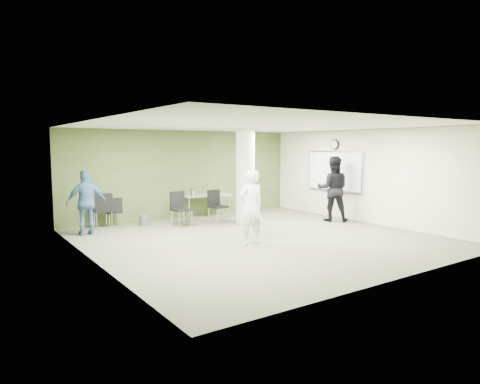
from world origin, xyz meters
TOP-DOWN VIEW (x-y plane):
  - floor at (0.00, 0.00)m, footprint 8.00×8.00m
  - ceiling at (0.00, 0.00)m, footprint 8.00×8.00m
  - wall_back at (0.00, 4.00)m, footprint 8.00×2.80m
  - wall_left at (-4.00, 0.00)m, footprint 0.02×8.00m
  - wall_right_cream at (4.00, 0.00)m, footprint 0.02×8.00m
  - column at (1.00, 2.00)m, footprint 0.56×0.56m
  - whiteboard at (3.92, 1.20)m, footprint 0.05×2.30m
  - wall_clock at (3.92, 1.20)m, footprint 0.06×0.32m
  - folding_table at (0.52, 3.54)m, footprint 1.62×0.84m
  - wastebasket at (-1.68, 3.32)m, footprint 0.27×0.27m
  - chair_back_left at (-2.78, 3.56)m, footprint 0.56×0.56m
  - chair_back_right at (-2.46, 3.57)m, footprint 0.45×0.45m
  - chair_table_left at (-0.87, 2.62)m, footprint 0.54×0.54m
  - chair_table_right at (0.37, 2.63)m, footprint 0.54×0.54m
  - woman_white at (-0.54, -0.43)m, footprint 0.67×0.46m
  - man_black at (3.40, 0.74)m, footprint 1.22×1.21m
  - man_blue at (-3.40, 2.90)m, footprint 1.01×0.45m

SIDE VIEW (x-z plane):
  - floor at x=0.00m, z-range 0.00..0.00m
  - wastebasket at x=-1.68m, z-range 0.00..0.31m
  - chair_back_right at x=-2.46m, z-range 0.07..0.91m
  - chair_table_right at x=0.37m, z-range 0.08..1.06m
  - chair_back_left at x=-2.78m, z-range 0.09..1.08m
  - chair_table_left at x=-0.87m, z-range 0.09..1.09m
  - folding_table at x=0.52m, z-range 0.20..1.19m
  - man_blue at x=-3.40m, z-range 0.00..1.69m
  - woman_white at x=-0.54m, z-range 0.00..1.77m
  - man_black at x=3.40m, z-range 0.00..2.00m
  - wall_back at x=0.00m, z-range 1.39..1.41m
  - wall_left at x=-4.00m, z-range 0.00..2.80m
  - wall_right_cream at x=4.00m, z-range 0.00..2.80m
  - column at x=1.00m, z-range 0.00..2.80m
  - whiteboard at x=3.92m, z-range 0.85..2.15m
  - wall_clock at x=3.92m, z-range 2.19..2.51m
  - ceiling at x=0.00m, z-range 2.80..2.80m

